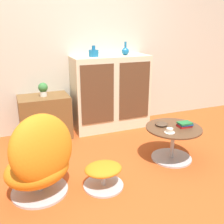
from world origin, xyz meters
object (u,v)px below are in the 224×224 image
Objects in this scene: ottoman at (103,173)px; egg_chair at (40,160)px; potted_plant at (43,89)px; bowl at (161,124)px; sideboard at (111,93)px; teacup at (170,131)px; vase_leftmost at (94,53)px; book_stack at (185,124)px; coffee_table at (173,140)px; tv_console at (45,117)px; vase_inner_left at (125,51)px.

egg_chair is at bearing 170.73° from ottoman.
potted_plant is (0.24, 1.35, 0.34)m from egg_chair.
bowl is (1.18, -1.11, -0.28)m from potted_plant.
sideboard is 1.37× the size of egg_chair.
egg_chair is 7.20× the size of teacup.
vase_leftmost is at bearing 107.38° from teacup.
vase_leftmost is 1.34× the size of teacup.
book_stack is at bearing -31.13° from bowl.
vase_leftmost reaches higher than egg_chair.
coffee_table is (1.53, 0.13, -0.12)m from egg_chair.
coffee_table is 0.23m from book_stack.
potted_plant is at bearing 136.72° from coffee_table.
tv_console is at bearing 138.59° from book_stack.
egg_chair is (-0.24, -1.35, 0.07)m from tv_console.
tv_console is 1.05× the size of coffee_table.
bowl is at bearing 82.05° from teacup.
tv_console is 1.77m from teacup.
vase_leftmost reaches higher than ottoman.
sideboard is at bearing 65.55° from ottoman.
book_stack is at bearing -81.49° from vase_inner_left.
bowl is (1.43, 0.23, 0.05)m from egg_chair.
bowl is at bearing -91.99° from vase_inner_left.
vase_leftmost reaches higher than teacup.
egg_chair is at bearing -175.00° from coffee_table.
ottoman is at bearing -169.93° from book_stack.
vase_leftmost is 0.49m from vase_inner_left.
vase_inner_left is (0.49, 0.00, 0.01)m from vase_leftmost.
coffee_table is 1.83m from potted_plant.
coffee_table is at bearing 5.00° from egg_chair.
book_stack is at bearing -61.76° from vase_leftmost.
vase_inner_left reaches higher than ottoman.
ottoman is 2.59× the size of vase_leftmost.
teacup is 0.79× the size of bowl.
tv_console reaches higher than coffee_table.
ottoman is 2.73× the size of bowl.
vase_inner_left is at bearing 58.49° from ottoman.
ottoman is at bearing -9.27° from egg_chair.
egg_chair is 5.68× the size of bowl.
tv_console is 4.04× the size of book_stack.
teacup is at bearing -72.62° from vase_leftmost.
sideboard is 1.64m from ottoman.
egg_chair is 1.40m from teacup.
egg_chair is at bearing -137.20° from vase_inner_left.
bowl is at bearing 9.34° from egg_chair.
coffee_table is at bearing -86.93° from vase_inner_left.
egg_chair is at bearing -125.76° from vase_leftmost.
vase_inner_left is 1.15× the size of book_stack.
vase_leftmost is 0.80× the size of vase_inner_left.
teacup is (0.16, -1.33, -0.13)m from sideboard.
egg_chair is 1.45m from bowl.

